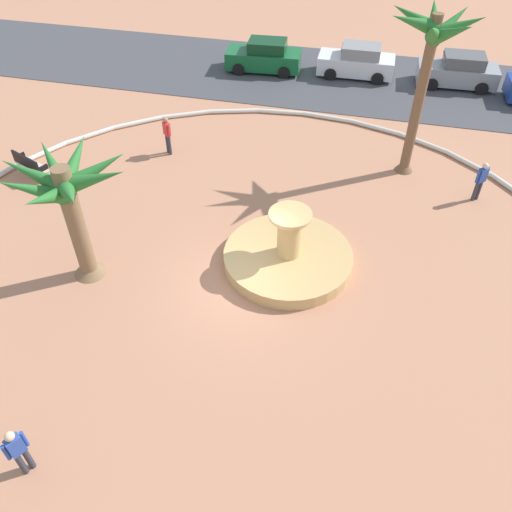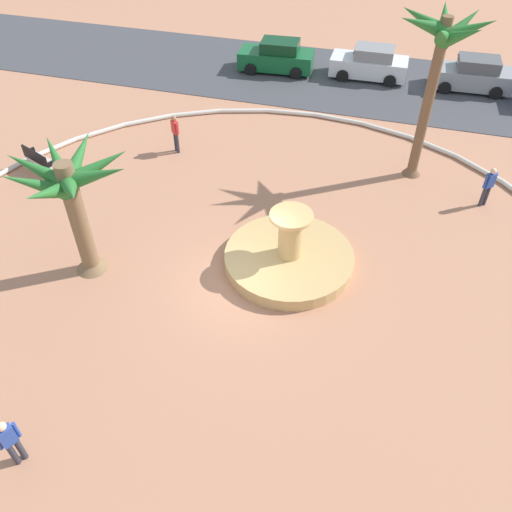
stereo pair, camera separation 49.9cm
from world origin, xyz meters
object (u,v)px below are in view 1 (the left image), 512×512
Objects in this scene: person_cyclist_photo at (167,134)px; parked_car_third at (458,71)px; parked_car_second at (357,62)px; palm_tree_near_fountain at (68,196)px; bench_north at (32,168)px; parked_car_leftmost at (264,57)px; fountain at (288,256)px; person_pedestrian_stroll at (481,180)px; palm_tree_by_curb at (431,49)px; person_cyclist_helmet at (18,450)px.

parked_car_third is (12.19, 9.92, -0.16)m from person_cyclist_photo.
palm_tree_near_fountain is at bearing -111.44° from parked_car_second.
parked_car_third is (16.94, 12.86, 0.43)m from bench_north.
palm_tree_near_fountain is 2.57× the size of bench_north.
parked_car_third is (10.19, 0.52, 0.00)m from parked_car_leftmost.
fountain reaches higher than person_cyclist_photo.
fountain is 1.05× the size of parked_car_third.
person_cyclist_photo is (-6.31, 5.59, 0.64)m from fountain.
fountain is at bearing -140.21° from person_pedestrian_stroll.
bench_north is 21.27m from parked_car_third.
palm_tree_by_curb is at bearing 152.44° from person_pedestrian_stroll.
palm_tree_by_curb reaches higher than bench_north.
palm_tree_by_curb reaches higher than person_pedestrian_stroll.
parked_car_leftmost is at bearing -177.09° from parked_car_third.
palm_tree_near_fountain reaches higher than bench_north.
parked_car_leftmost is at bearing 106.02° from fountain.
person_cyclist_helmet is at bearing -118.28° from fountain.
person_cyclist_photo is 1.04× the size of person_pedestrian_stroll.
palm_tree_by_curb is at bearing 6.06° from person_cyclist_photo.
palm_tree_near_fountain is at bearing 104.84° from person_cyclist_helmet.
parked_car_third is at bearing 92.15° from person_pedestrian_stroll.
person_pedestrian_stroll reaches higher than bench_north.
person_cyclist_helmet is at bearing -82.63° from person_cyclist_photo.
palm_tree_near_fountain is at bearing -89.14° from person_cyclist_photo.
fountain is 1.04× the size of parked_car_leftmost.
parked_car_third is at bearing 2.91° from parked_car_leftmost.
palm_tree_by_curb is 3.98× the size of person_cyclist_helmet.
fountain is 8.19m from person_pedestrian_stroll.
fountain is at bearing -41.55° from person_cyclist_photo.
bench_north is at bearing -164.76° from palm_tree_by_curb.
fountain is at bearing -92.47° from parked_car_second.
person_cyclist_helmet is 0.40× the size of parked_car_second.
palm_tree_by_curb reaches higher than parked_car_second.
parked_car_third is (12.08, 17.50, -2.30)m from palm_tree_near_fountain.
parked_car_third is at bearing 39.14° from person_cyclist_photo.
person_cyclist_photo is (-1.80, 13.95, 0.04)m from person_cyclist_helmet.
palm_tree_by_curb reaches higher than person_cyclist_helmet.
palm_tree_near_fountain is 1.04× the size of parked_car_leftmost.
person_cyclist_photo is 12.59m from person_pedestrian_stroll.
palm_tree_by_curb is at bearing -71.86° from parked_car_second.
palm_tree_near_fountain is (-6.19, -1.98, 2.77)m from fountain.
bench_north is (-4.86, 4.64, -2.73)m from palm_tree_near_fountain.
parked_car_third reaches higher than person_pedestrian_stroll.
parked_car_second is at bearing 118.65° from person_pedestrian_stroll.
palm_tree_by_curb is 1.58× the size of parked_car_third.
parked_car_third is at bearing 75.35° from palm_tree_by_curb.
bench_north is at bearing -118.65° from parked_car_leftmost.
person_pedestrian_stroll is 11.70m from parked_car_second.
bench_north is at bearing -142.79° from parked_car_third.
palm_tree_near_fountain reaches higher than parked_car_second.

